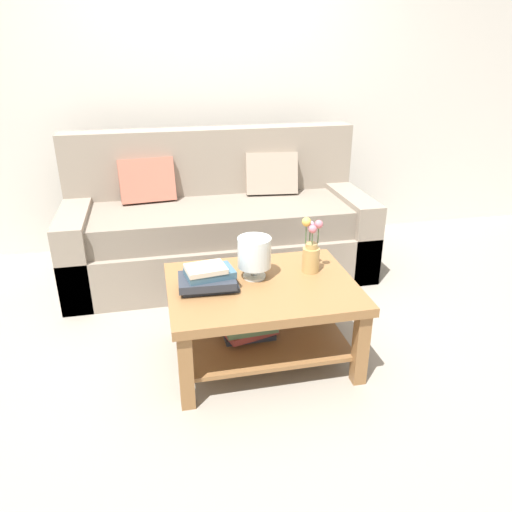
{
  "coord_description": "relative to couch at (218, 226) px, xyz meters",
  "views": [
    {
      "loc": [
        -0.55,
        -2.58,
        1.67
      ],
      "look_at": [
        -0.02,
        -0.15,
        0.57
      ],
      "focal_mm": 34.31,
      "sensor_mm": 36.0,
      "label": 1
    }
  ],
  "objects": [
    {
      "name": "book_stack_main",
      "position": [
        -0.22,
        -1.2,
        0.16
      ],
      "size": [
        0.32,
        0.22,
        0.13
      ],
      "color": "#2D333D",
      "rests_on": "coffee_table"
    },
    {
      "name": "glass_hurricane_vase",
      "position": [
        0.04,
        -1.13,
        0.25
      ],
      "size": [
        0.18,
        0.18,
        0.23
      ],
      "color": "silver",
      "rests_on": "coffee_table"
    },
    {
      "name": "couch",
      "position": [
        0.0,
        0.0,
        0.0
      ],
      "size": [
        2.24,
        0.9,
        1.06
      ],
      "color": "gray",
      "rests_on": "ground"
    },
    {
      "name": "ground_plane",
      "position": [
        0.08,
        -0.92,
        -0.36
      ],
      "size": [
        10.0,
        10.0,
        0.0
      ],
      "primitive_type": "plane",
      "color": "gray"
    },
    {
      "name": "back_wall",
      "position": [
        0.08,
        0.73,
        0.99
      ],
      "size": [
        6.4,
        0.12,
        2.7
      ],
      "primitive_type": "cube",
      "color": "beige",
      "rests_on": "ground"
    },
    {
      "name": "flower_pitcher",
      "position": [
        0.37,
        -1.12,
        0.23
      ],
      "size": [
        0.12,
        0.12,
        0.32
      ],
      "color": "tan",
      "rests_on": "coffee_table"
    },
    {
      "name": "coffee_table",
      "position": [
        0.06,
        -1.22,
        -0.03
      ],
      "size": [
        1.01,
        0.77,
        0.47
      ],
      "color": "olive",
      "rests_on": "ground"
    }
  ]
}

